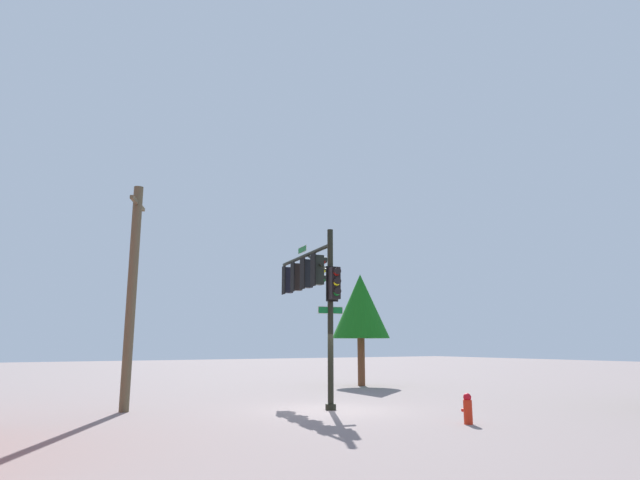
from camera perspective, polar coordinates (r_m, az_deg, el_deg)
ground_plane at (r=18.76m, az=1.16°, el=-17.66°), size 120.00×120.00×0.00m
signal_pole_assembly at (r=20.45m, az=-0.84°, el=-4.65°), size 5.86×1.51×6.17m
utility_pole at (r=19.25m, az=-19.41°, el=-5.24°), size 1.69×0.86×7.59m
fire_hydrant at (r=16.02m, az=15.45°, el=-16.93°), size 0.33×0.24×0.83m
tree_mid at (r=29.36m, az=4.33°, el=-7.08°), size 3.11×3.11×5.93m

